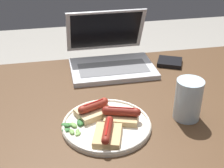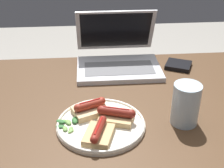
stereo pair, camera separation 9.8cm
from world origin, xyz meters
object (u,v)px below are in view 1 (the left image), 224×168
Objects in this scene: plate at (107,125)px; drinking_glass at (188,100)px; external_drive at (170,62)px; laptop at (110,57)px.

plate is 2.05× the size of drinking_glass.
external_drive is (0.08, 0.35, -0.05)m from drinking_glass.
plate is 0.48m from external_drive.
external_drive is at bearing 77.10° from drinking_glass.
laptop is 0.40m from plate.
laptop is 0.24m from external_drive.
laptop reaches higher than drinking_glass.
laptop is at bearing 77.37° from plate.
laptop is 0.41m from drinking_glass.
laptop is at bearing -161.67° from external_drive.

